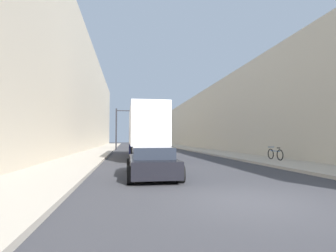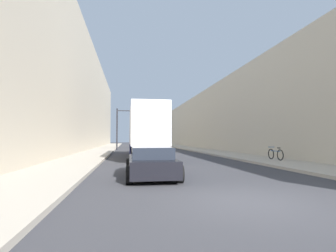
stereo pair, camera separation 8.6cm
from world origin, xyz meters
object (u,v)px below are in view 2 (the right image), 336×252
(semi_truck, at_px, (145,131))
(sedan_car, at_px, (151,162))
(parked_bicycle, at_px, (275,154))
(traffic_signal_gantry, at_px, (129,121))

(semi_truck, xyz_separation_m, sedan_car, (-0.46, -11.06, -1.60))
(sedan_car, relative_size, parked_bicycle, 2.56)
(semi_truck, distance_m, traffic_signal_gantry, 15.29)
(traffic_signal_gantry, bearing_deg, sedan_car, -88.22)
(semi_truck, bearing_deg, traffic_signal_gantry, 94.82)
(semi_truck, xyz_separation_m, parked_bicycle, (8.38, -5.70, -1.68))
(semi_truck, distance_m, parked_bicycle, 10.27)
(traffic_signal_gantry, relative_size, parked_bicycle, 3.60)
(sedan_car, height_order, parked_bicycle, sedan_car)
(sedan_car, xyz_separation_m, traffic_signal_gantry, (-0.81, 26.19, 3.43))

